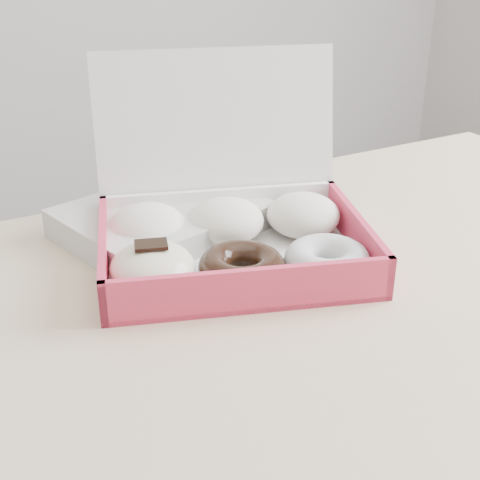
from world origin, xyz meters
name	(u,v)px	position (x,y,z in m)	size (l,w,h in m)	color
table	(331,366)	(0.00, 0.00, 0.67)	(1.20, 0.80, 0.75)	#CAB485
donut_box	(229,230)	(-0.05, 0.16, 0.79)	(0.38, 0.36, 0.23)	white
newspapers	(162,220)	(-0.09, 0.26, 0.77)	(0.24, 0.19, 0.04)	silver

